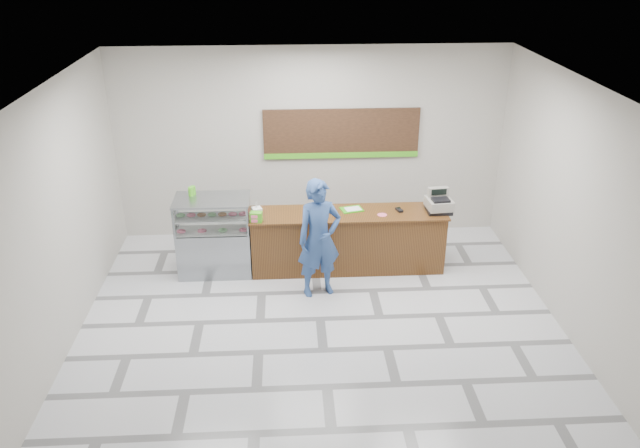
{
  "coord_description": "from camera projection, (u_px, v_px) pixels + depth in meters",
  "views": [
    {
      "loc": [
        -0.44,
        -7.78,
        5.26
      ],
      "look_at": [
        0.05,
        0.9,
        1.14
      ],
      "focal_mm": 35.0,
      "sensor_mm": 36.0,
      "label": 1
    }
  ],
  "objects": [
    {
      "name": "floor",
      "position": [
        320.0,
        319.0,
        9.29
      ],
      "size": [
        7.0,
        7.0,
        0.0
      ],
      "primitive_type": "plane",
      "color": "silver",
      "rests_on": "ground"
    },
    {
      "name": "customer",
      "position": [
        319.0,
        239.0,
        9.58
      ],
      "size": [
        0.8,
        0.64,
        1.91
      ],
      "primitive_type": "imported",
      "rotation": [
        0.0,
        0.0,
        0.29
      ],
      "color": "#2C4B85",
      "rests_on": "floor"
    },
    {
      "name": "cash_register",
      "position": [
        439.0,
        203.0,
        10.28
      ],
      "size": [
        0.44,
        0.45,
        0.38
      ],
      "rotation": [
        0.0,
        0.0,
        0.1
      ],
      "color": "black",
      "rests_on": "sales_counter"
    },
    {
      "name": "napkin_box",
      "position": [
        257.0,
        211.0,
        10.17
      ],
      "size": [
        0.19,
        0.19,
        0.13
      ],
      "primitive_type": "cube",
      "rotation": [
        0.0,
        0.0,
        0.34
      ],
      "color": "white",
      "rests_on": "sales_counter"
    },
    {
      "name": "promo_box",
      "position": [
        256.0,
        217.0,
        9.92
      ],
      "size": [
        0.2,
        0.15,
        0.17
      ],
      "primitive_type": "cube",
      "rotation": [
        0.0,
        0.0,
        -0.14
      ],
      "color": "#47B21D",
      "rests_on": "sales_counter"
    },
    {
      "name": "donut_decal",
      "position": [
        382.0,
        215.0,
        10.19
      ],
      "size": [
        0.16,
        0.16,
        0.0
      ],
      "primitive_type": "cylinder",
      "color": "#FF6289",
      "rests_on": "sales_counter"
    },
    {
      "name": "sales_counter",
      "position": [
        348.0,
        240.0,
        10.5
      ],
      "size": [
        3.26,
        0.76,
        1.03
      ],
      "color": "brown",
      "rests_on": "floor"
    },
    {
      "name": "back_wall",
      "position": [
        311.0,
        144.0,
        11.25
      ],
      "size": [
        7.0,
        0.0,
        7.0
      ],
      "primitive_type": "plane",
      "rotation": [
        1.57,
        0.0,
        0.0
      ],
      "color": "#B5B1A7",
      "rests_on": "floor"
    },
    {
      "name": "ceiling",
      "position": [
        320.0,
        85.0,
        7.8
      ],
      "size": [
        7.0,
        7.0,
        0.0
      ],
      "primitive_type": "plane",
      "rotation": [
        3.14,
        0.0,
        0.0
      ],
      "color": "silver",
      "rests_on": "back_wall"
    },
    {
      "name": "menu_board",
      "position": [
        341.0,
        134.0,
        11.16
      ],
      "size": [
        2.8,
        0.06,
        0.9
      ],
      "color": "black",
      "rests_on": "back_wall"
    },
    {
      "name": "green_cup_right",
      "position": [
        191.0,
        192.0,
        10.13
      ],
      "size": [
        0.09,
        0.09,
        0.14
      ],
      "primitive_type": "cylinder",
      "color": "#47B21D",
      "rests_on": "display_case"
    },
    {
      "name": "straw_cup",
      "position": [
        257.0,
        212.0,
        10.16
      ],
      "size": [
        0.08,
        0.08,
        0.12
      ],
      "primitive_type": "cylinder",
      "color": "silver",
      "rests_on": "sales_counter"
    },
    {
      "name": "display_case",
      "position": [
        214.0,
        235.0,
        10.32
      ],
      "size": [
        1.22,
        0.72,
        1.33
      ],
      "color": "gray",
      "rests_on": "floor"
    },
    {
      "name": "green_cup_left",
      "position": [
        193.0,
        190.0,
        10.18
      ],
      "size": [
        0.09,
        0.09,
        0.14
      ],
      "primitive_type": "cylinder",
      "color": "#47B21D",
      "rests_on": "display_case"
    },
    {
      "name": "serving_tray",
      "position": [
        352.0,
        209.0,
        10.37
      ],
      "size": [
        0.41,
        0.33,
        0.02
      ],
      "rotation": [
        0.0,
        0.0,
        0.24
      ],
      "color": "green",
      "rests_on": "sales_counter"
    },
    {
      "name": "card_terminal",
      "position": [
        399.0,
        210.0,
        10.33
      ],
      "size": [
        0.12,
        0.17,
        0.04
      ],
      "primitive_type": "cube",
      "rotation": [
        0.0,
        0.0,
        0.29
      ],
      "color": "black",
      "rests_on": "sales_counter"
    }
  ]
}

